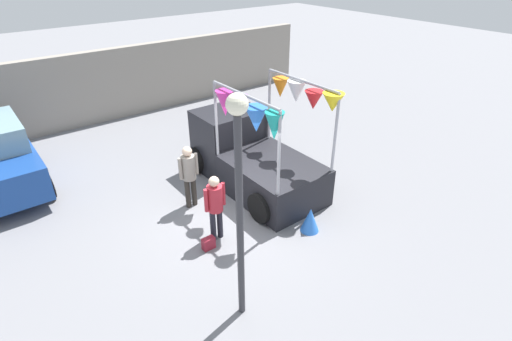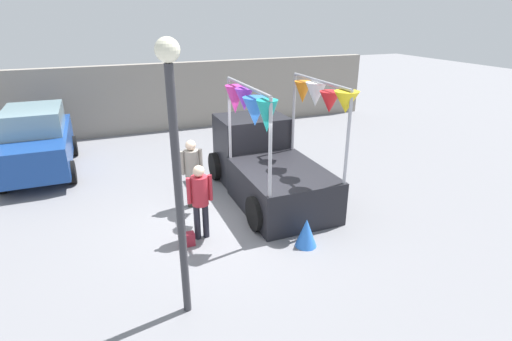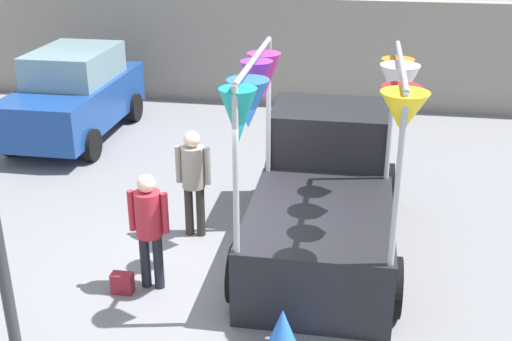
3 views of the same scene
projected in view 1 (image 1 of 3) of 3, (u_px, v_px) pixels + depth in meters
ground_plane at (231, 217)px, 9.83m from camera, size 60.00×60.00×0.00m
vendor_truck at (249, 152)px, 10.93m from camera, size 2.41×4.12×3.01m
person_customer at (215, 202)px, 8.67m from camera, size 0.53×0.34×1.61m
person_vendor at (189, 171)px, 9.78m from camera, size 0.53×0.34×1.68m
handbag at (209, 243)px, 8.75m from camera, size 0.28×0.16×0.28m
street_lamp at (239, 186)px, 6.00m from camera, size 0.32×0.32×4.14m
brick_boundary_wall at (106, 86)px, 14.80m from camera, size 18.00×0.36×2.60m
folded_kite_bundle_azure at (310, 220)px, 9.23m from camera, size 0.58×0.58×0.60m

